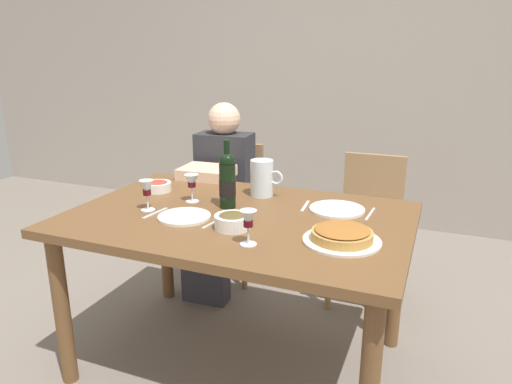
# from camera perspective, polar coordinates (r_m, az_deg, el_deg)

# --- Properties ---
(ground_plane) EXTENTS (8.00, 8.00, 0.00)m
(ground_plane) POSITION_cam_1_polar(r_m,az_deg,el_deg) (2.46, -1.97, -19.70)
(ground_plane) COLOR slate
(back_wall) EXTENTS (8.00, 0.10, 2.80)m
(back_wall) POSITION_cam_1_polar(r_m,az_deg,el_deg) (4.14, 11.10, 15.61)
(back_wall) COLOR #A3998E
(back_wall) RESTS_ON ground
(dining_table) EXTENTS (1.50, 1.00, 0.76)m
(dining_table) POSITION_cam_1_polar(r_m,az_deg,el_deg) (2.13, -2.14, -5.10)
(dining_table) COLOR brown
(dining_table) RESTS_ON ground
(wine_bottle) EXTENTS (0.08, 0.08, 0.32)m
(wine_bottle) POSITION_cam_1_polar(r_m,az_deg,el_deg) (2.16, -3.49, 1.46)
(wine_bottle) COLOR black
(wine_bottle) RESTS_ON dining_table
(water_pitcher) EXTENTS (0.17, 0.11, 0.18)m
(water_pitcher) POSITION_cam_1_polar(r_m,az_deg,el_deg) (2.35, 0.74, 1.45)
(water_pitcher) COLOR silver
(water_pitcher) RESTS_ON dining_table
(baked_tart) EXTENTS (0.30, 0.30, 0.06)m
(baked_tart) POSITION_cam_1_polar(r_m,az_deg,el_deg) (1.82, 10.38, -5.17)
(baked_tart) COLOR silver
(baked_tart) RESTS_ON dining_table
(salad_bowl) EXTENTS (0.14, 0.14, 0.06)m
(salad_bowl) POSITION_cam_1_polar(r_m,az_deg,el_deg) (2.49, -11.81, 0.75)
(salad_bowl) COLOR white
(salad_bowl) RESTS_ON dining_table
(olive_bowl) EXTENTS (0.15, 0.15, 0.07)m
(olive_bowl) POSITION_cam_1_polar(r_m,az_deg,el_deg) (1.93, -2.88, -3.45)
(olive_bowl) COLOR white
(olive_bowl) RESTS_ON dining_table
(wine_glass_left_diner) EXTENTS (0.07, 0.07, 0.14)m
(wine_glass_left_diner) POSITION_cam_1_polar(r_m,az_deg,el_deg) (2.27, -7.80, 1.15)
(wine_glass_left_diner) COLOR silver
(wine_glass_left_diner) RESTS_ON dining_table
(wine_glass_right_diner) EXTENTS (0.07, 0.07, 0.14)m
(wine_glass_right_diner) POSITION_cam_1_polar(r_m,az_deg,el_deg) (1.75, -0.95, -3.50)
(wine_glass_right_diner) COLOR silver
(wine_glass_right_diner) RESTS_ON dining_table
(wine_glass_centre) EXTENTS (0.07, 0.07, 0.14)m
(wine_glass_centre) POSITION_cam_1_polar(r_m,az_deg,el_deg) (2.18, -13.09, 0.29)
(wine_glass_centre) COLOR silver
(wine_glass_centre) RESTS_ON dining_table
(dinner_plate_left_setting) EXTENTS (0.23, 0.23, 0.01)m
(dinner_plate_left_setting) POSITION_cam_1_polar(r_m,az_deg,el_deg) (2.08, -8.67, -2.97)
(dinner_plate_left_setting) COLOR silver
(dinner_plate_left_setting) RESTS_ON dining_table
(dinner_plate_right_setting) EXTENTS (0.25, 0.25, 0.01)m
(dinner_plate_right_setting) POSITION_cam_1_polar(r_m,az_deg,el_deg) (2.18, 9.78, -2.07)
(dinner_plate_right_setting) COLOR white
(dinner_plate_right_setting) RESTS_ON dining_table
(fork_left_setting) EXTENTS (0.03, 0.16, 0.00)m
(fork_left_setting) POSITION_cam_1_polar(r_m,az_deg,el_deg) (2.16, -12.11, -2.52)
(fork_left_setting) COLOR silver
(fork_left_setting) RESTS_ON dining_table
(knife_left_setting) EXTENTS (0.04, 0.18, 0.00)m
(knife_left_setting) POSITION_cam_1_polar(r_m,az_deg,el_deg) (2.01, -4.97, -3.63)
(knife_left_setting) COLOR silver
(knife_left_setting) RESTS_ON dining_table
(knife_right_setting) EXTENTS (0.02, 0.18, 0.00)m
(knife_right_setting) POSITION_cam_1_polar(r_m,az_deg,el_deg) (2.16, 13.66, -2.61)
(knife_right_setting) COLOR silver
(knife_right_setting) RESTS_ON dining_table
(spoon_right_setting) EXTENTS (0.03, 0.16, 0.00)m
(spoon_right_setting) POSITION_cam_1_polar(r_m,az_deg,el_deg) (2.22, 5.99, -1.70)
(spoon_right_setting) COLOR silver
(spoon_right_setting) RESTS_ON dining_table
(chair_left) EXTENTS (0.43, 0.43, 0.87)m
(chair_left) POSITION_cam_1_polar(r_m,az_deg,el_deg) (3.16, -2.83, -1.06)
(chair_left) COLOR #9E7A51
(chair_left) RESTS_ON ground
(diner_left) EXTENTS (0.35, 0.52, 1.16)m
(diner_left) POSITION_cam_1_polar(r_m,az_deg,el_deg) (2.91, -4.57, -0.16)
(diner_left) COLOR #2D2D33
(diner_left) RESTS_ON ground
(chair_right) EXTENTS (0.40, 0.40, 0.87)m
(chair_right) POSITION_cam_1_polar(r_m,az_deg,el_deg) (2.89, 13.52, -3.22)
(chair_right) COLOR #9E7A51
(chair_right) RESTS_ON ground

